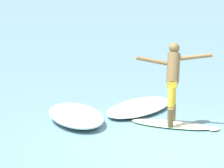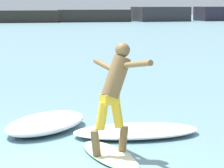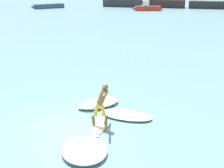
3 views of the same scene
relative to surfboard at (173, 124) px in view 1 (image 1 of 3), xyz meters
name	(u,v)px [view 1 (image 1 of 3)]	position (x,y,z in m)	size (l,w,h in m)	color
ground_plane	(172,144)	(-1.20, -0.44, -0.03)	(200.00, 200.00, 0.00)	slate
surfboard	(173,124)	(0.00, 0.00, 0.00)	(0.81, 2.02, 0.20)	beige
surfer	(173,76)	(0.09, 0.06, 1.07)	(0.81, 1.62, 1.75)	brown
wave_foam_at_tail	(139,107)	(0.83, 1.20, 0.06)	(2.44, 1.35, 0.18)	white
wave_foam_at_nose	(76,115)	(-0.71, 2.06, 0.12)	(2.25, 2.31, 0.29)	white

